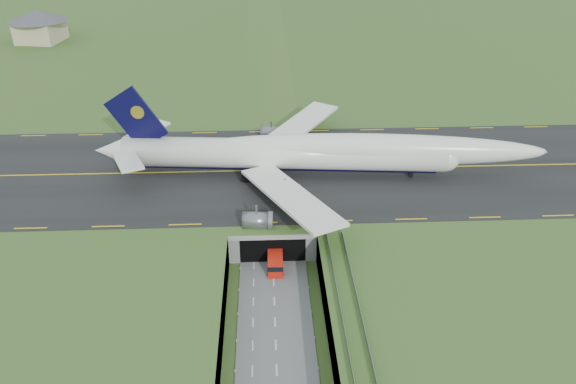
{
  "coord_description": "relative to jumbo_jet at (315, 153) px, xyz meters",
  "views": [
    {
      "loc": [
        -0.9,
        -75.36,
        62.39
      ],
      "look_at": [
        3.31,
        20.0,
        8.02
      ],
      "focal_mm": 35.0,
      "sensor_mm": 36.0,
      "label": 1
    }
  ],
  "objects": [
    {
      "name": "ground",
      "position": [
        -9.51,
        -30.22,
        -11.42
      ],
      "size": [
        900.0,
        900.0,
        0.0
      ],
      "primitive_type": "plane",
      "color": "#355B24",
      "rests_on": "ground"
    },
    {
      "name": "tunnel_portal",
      "position": [
        -9.51,
        -13.51,
        -8.08
      ],
      "size": [
        17.0,
        22.3,
        6.0
      ],
      "color": "gray",
      "rests_on": "ground"
    },
    {
      "name": "guideway",
      "position": [
        1.49,
        -49.33,
        -6.1
      ],
      "size": [
        3.0,
        53.0,
        7.05
      ],
      "color": "#A8A8A3",
      "rests_on": "ground"
    },
    {
      "name": "trench_road",
      "position": [
        -9.51,
        -37.72,
        -11.32
      ],
      "size": [
        12.0,
        75.0,
        0.2
      ],
      "primitive_type": "cube",
      "color": "slate",
      "rests_on": "ground"
    },
    {
      "name": "jumbo_jet",
      "position": [
        0.0,
        0.0,
        0.0
      ],
      "size": [
        94.63,
        60.68,
        20.14
      ],
      "rotation": [
        0.0,
        0.0,
        -0.08
      ],
      "color": "white",
      "rests_on": "ground"
    },
    {
      "name": "shuttle_tram",
      "position": [
        -9.11,
        -23.71,
        -9.77
      ],
      "size": [
        2.93,
        7.36,
        2.99
      ],
      "rotation": [
        0.0,
        0.0,
        -0.02
      ],
      "color": "red",
      "rests_on": "ground"
    },
    {
      "name": "airfield_deck",
      "position": [
        -9.51,
        -30.22,
        -8.42
      ],
      "size": [
        800.0,
        800.0,
        6.0
      ],
      "primitive_type": "cube",
      "color": "gray",
      "rests_on": "ground"
    },
    {
      "name": "taxiway",
      "position": [
        -9.51,
        2.78,
        -5.33
      ],
      "size": [
        800.0,
        44.0,
        0.18
      ],
      "primitive_type": "cube",
      "color": "black",
      "rests_on": "airfield_deck"
    },
    {
      "name": "service_building",
      "position": [
        -95.25,
        114.45,
        1.58
      ],
      "size": [
        25.07,
        25.07,
        11.81
      ],
      "rotation": [
        0.0,
        0.0,
        -0.17
      ],
      "color": "#C8B590",
      "rests_on": "ground"
    }
  ]
}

